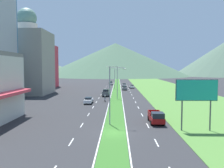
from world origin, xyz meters
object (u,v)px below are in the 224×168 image
(car_4, at_px, (111,82))
(pickup_truck_1, at_px, (106,93))
(billboard_roadside, at_px, (197,92))
(pickup_truck_0, at_px, (156,117))
(car_0, at_px, (111,83))
(car_3, at_px, (124,85))
(street_lamp_near, at_px, (112,92))
(car_2, at_px, (132,86))
(car_5, at_px, (89,100))
(street_lamp_mid, at_px, (116,80))
(street_lamp_far, at_px, (115,78))
(car_1, at_px, (125,88))
(motorcycle_rider, at_px, (105,99))

(car_4, relative_size, pickup_truck_1, 0.89)
(billboard_roadside, xyz_separation_m, pickup_truck_0, (-4.84, 4.32, -4.51))
(pickup_truck_0, bearing_deg, car_0, -173.30)
(car_3, bearing_deg, car_4, -159.56)
(street_lamp_near, height_order, car_2, street_lamp_near)
(car_5, bearing_deg, pickup_truck_0, -146.20)
(pickup_truck_1, bearing_deg, billboard_roadside, -159.68)
(street_lamp_mid, height_order, billboard_roadside, street_lamp_mid)
(street_lamp_far, bearing_deg, car_3, 75.93)
(car_3, height_order, car_4, car_4)
(car_1, bearing_deg, street_lamp_far, -113.14)
(car_4, xyz_separation_m, car_5, (-3.24, -72.18, 0.05))
(street_lamp_mid, distance_m, motorcycle_rider, 7.15)
(car_0, relative_size, pickup_truck_1, 0.86)
(street_lamp_far, distance_m, car_5, 37.76)
(car_3, relative_size, motorcycle_rider, 2.03)
(street_lamp_far, xyz_separation_m, car_2, (7.19, 6.98, -4.19))
(street_lamp_mid, height_order, pickup_truck_1, street_lamp_mid)
(motorcycle_rider, bearing_deg, car_0, 0.22)
(car_2, height_order, motorcycle_rider, motorcycle_rider)
(street_lamp_near, distance_m, street_lamp_mid, 29.20)
(street_lamp_near, distance_m, car_5, 22.68)
(pickup_truck_1, bearing_deg, car_2, -19.40)
(street_lamp_far, height_order, car_2, street_lamp_far)
(street_lamp_far, relative_size, motorcycle_rider, 4.29)
(billboard_roadside, bearing_deg, car_3, 95.89)
(pickup_truck_1, height_order, motorcycle_rider, pickup_truck_1)
(car_2, distance_m, car_5, 46.00)
(street_lamp_near, relative_size, car_1, 2.22)
(car_2, bearing_deg, pickup_truck_0, 0.01)
(street_lamp_near, bearing_deg, pickup_truck_0, 9.01)
(car_1, bearing_deg, car_2, 158.37)
(pickup_truck_1, bearing_deg, street_lamp_near, -175.58)
(street_lamp_near, xyz_separation_m, car_4, (-3.12, 93.49, -4.44))
(street_lamp_mid, xyz_separation_m, car_1, (3.27, 27.50, -4.68))
(car_2, relative_size, motorcycle_rider, 2.20)
(motorcycle_rider, bearing_deg, street_lamp_near, -174.38)
(car_1, xyz_separation_m, motorcycle_rider, (-6.17, -32.00, -0.05))
(car_0, xyz_separation_m, car_2, (9.80, -19.30, -0.03))
(car_1, bearing_deg, pickup_truck_1, -18.41)
(car_3, xyz_separation_m, car_5, (-10.35, -53.10, 0.06))
(car_0, bearing_deg, car_4, 2.95)
(pickup_truck_1, relative_size, motorcycle_rider, 2.70)
(street_lamp_mid, distance_m, street_lamp_far, 29.12)
(street_lamp_near, distance_m, pickup_truck_0, 8.38)
(car_3, bearing_deg, street_lamp_far, -14.07)
(street_lamp_near, bearing_deg, car_4, 91.91)
(street_lamp_far, distance_m, billboard_roadside, 62.66)
(car_3, distance_m, car_4, 20.36)
(street_lamp_mid, xyz_separation_m, pickup_truck_1, (-3.32, 7.71, -4.50))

